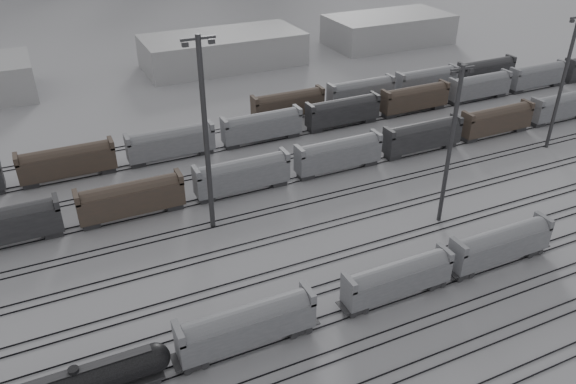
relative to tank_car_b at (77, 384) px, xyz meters
name	(u,v)px	position (x,y,z in m)	size (l,w,h in m)	color
ground	(412,299)	(37.29, -1.00, -2.51)	(900.00, 900.00, 0.00)	#A8A8AC
tracks	(339,224)	(37.29, 16.50, -2.43)	(220.00, 71.50, 0.16)	black
tank_car_b	(77,384)	(0.00, 0.00, 0.00)	(17.59, 2.93, 4.35)	black
hopper_car_a	(247,324)	(16.91, 0.00, 0.76)	(14.81, 2.94, 5.30)	black
hopper_car_b	(398,277)	(35.63, 0.00, 0.53)	(13.78, 2.74, 4.93)	black
hopper_car_c	(500,243)	(51.11, 0.00, 0.68)	(14.46, 2.87, 5.17)	black
light_mast_b	(206,133)	(20.93, 23.68, 11.89)	(4.34, 0.70, 27.16)	#38383B
light_mast_c	(451,143)	(51.04, 11.52, 9.63)	(3.66, 0.59, 22.89)	#38383B
light_mast_d	(563,81)	(84.26, 22.92, 10.03)	(3.78, 0.61, 23.65)	#38383B
bg_string_near	(338,156)	(45.29, 31.00, 0.29)	(151.00, 3.00, 5.60)	slate
bg_string_mid	(343,113)	(55.29, 47.00, 0.29)	(151.00, 3.00, 5.60)	black
bg_string_far	(394,87)	(72.79, 55.00, 0.29)	(66.00, 3.00, 5.60)	#44352B
warehouse_mid	(223,50)	(47.29, 94.00, 1.49)	(40.00, 18.00, 8.00)	#9B9B9D
warehouse_right	(388,29)	(97.29, 94.00, 1.49)	(35.00, 18.00, 8.00)	#9B9B9D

